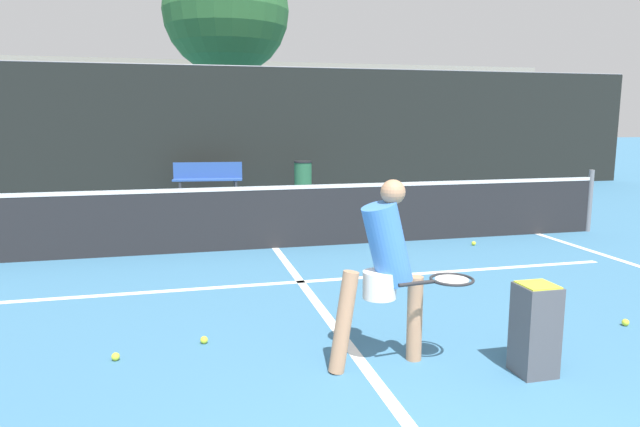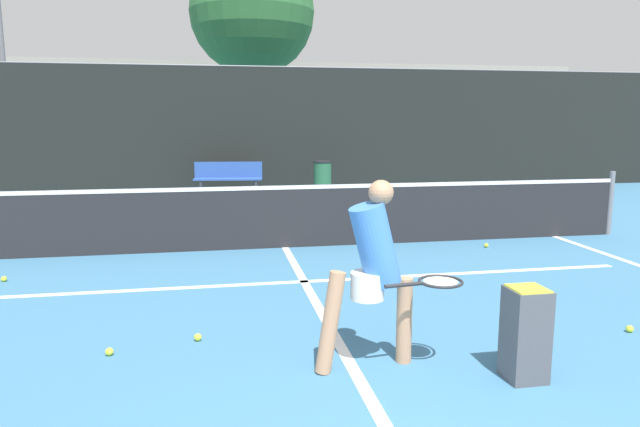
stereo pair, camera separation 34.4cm
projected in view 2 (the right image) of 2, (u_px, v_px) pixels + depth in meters
name	position (u px, v px, depth m)	size (l,w,h in m)	color
court_service_line	(304.00, 281.00, 6.84)	(8.25, 0.10, 0.01)	white
court_center_mark	(319.00, 309.00, 5.86)	(0.10, 5.78, 0.01)	white
net	(285.00, 214.00, 8.57)	(11.09, 0.09, 1.07)	slate
fence_back	(252.00, 130.00, 15.10)	(24.00, 0.06, 3.30)	black
player_practicing	(374.00, 267.00, 4.37)	(1.15, 0.50, 1.48)	tan
tennis_ball_scattered_0	(4.00, 279.00, 6.84)	(0.07, 0.07, 0.07)	#D1E033
tennis_ball_scattered_1	(486.00, 245.00, 8.66)	(0.07, 0.07, 0.07)	#D1E033
tennis_ball_scattered_2	(109.00, 352.00, 4.70)	(0.07, 0.07, 0.07)	#D1E033
tennis_ball_scattered_4	(630.00, 329.00, 5.21)	(0.07, 0.07, 0.07)	#D1E033
tennis_ball_scattered_6	(198.00, 337.00, 5.01)	(0.07, 0.07, 0.07)	#D1E033
ball_hopper	(525.00, 332.00, 4.23)	(0.28, 0.28, 0.71)	#4C4C51
courtside_bench	(228.00, 178.00, 14.35)	(1.73, 0.57, 0.86)	#2D519E
trash_bin	(323.00, 178.00, 14.55)	(0.46, 0.46, 0.87)	#28603D
parked_car	(341.00, 157.00, 19.59)	(1.81, 4.38, 1.49)	navy
tree_west	(252.00, 12.00, 21.40)	(4.68, 4.68, 8.24)	brown
building_far	(233.00, 110.00, 29.14)	(36.00, 2.40, 4.73)	gray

